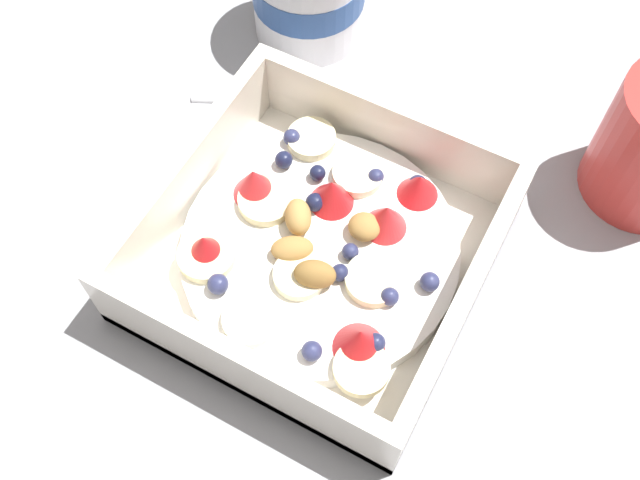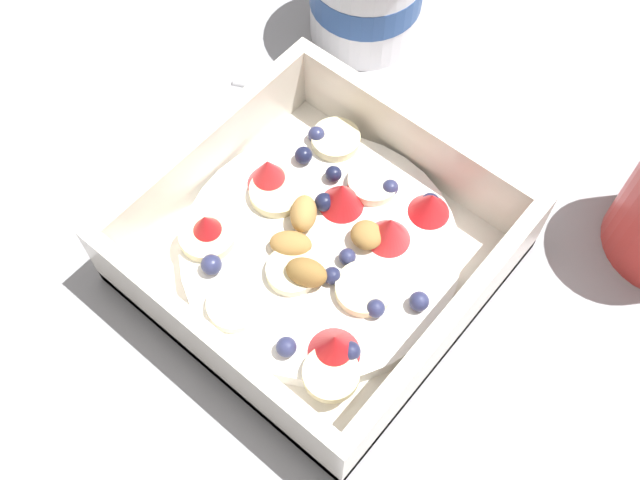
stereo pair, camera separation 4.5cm
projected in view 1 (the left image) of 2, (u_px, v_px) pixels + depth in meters
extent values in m
plane|color=#9E9EA3|center=(323.00, 285.00, 0.47)|extent=(2.40, 2.40, 0.00)
cube|color=white|center=(320.00, 259.00, 0.47)|extent=(0.20, 0.20, 0.01)
cube|color=white|center=(462.00, 307.00, 0.43)|extent=(0.20, 0.01, 0.06)
cube|color=white|center=(191.00, 180.00, 0.47)|extent=(0.20, 0.01, 0.06)
cube|color=white|center=(240.00, 370.00, 0.41)|extent=(0.01, 0.18, 0.06)
cube|color=white|center=(387.00, 132.00, 0.49)|extent=(0.01, 0.18, 0.06)
cylinder|color=white|center=(320.00, 250.00, 0.46)|extent=(0.17, 0.17, 0.01)
cylinder|color=beige|center=(374.00, 279.00, 0.44)|extent=(0.04, 0.04, 0.01)
cylinder|color=beige|center=(206.00, 256.00, 0.45)|extent=(0.05, 0.05, 0.01)
cylinder|color=beige|center=(266.00, 200.00, 0.47)|extent=(0.05, 0.05, 0.01)
cylinder|color=beige|center=(311.00, 139.00, 0.49)|extent=(0.04, 0.04, 0.01)
cylinder|color=#F7EFC6|center=(358.00, 174.00, 0.48)|extent=(0.03, 0.03, 0.01)
cylinder|color=#F7EFC6|center=(299.00, 275.00, 0.44)|extent=(0.04, 0.04, 0.01)
cylinder|color=#F7EFC6|center=(251.00, 320.00, 0.43)|extent=(0.05, 0.05, 0.01)
cylinder|color=beige|center=(361.00, 369.00, 0.42)|extent=(0.04, 0.04, 0.01)
cone|color=red|center=(386.00, 217.00, 0.45)|extent=(0.04, 0.04, 0.02)
cone|color=red|center=(332.00, 192.00, 0.46)|extent=(0.04, 0.04, 0.02)
cone|color=red|center=(254.00, 183.00, 0.47)|extent=(0.03, 0.03, 0.02)
cone|color=red|center=(419.00, 186.00, 0.47)|extent=(0.03, 0.03, 0.02)
cone|color=red|center=(360.00, 340.00, 0.42)|extent=(0.04, 0.04, 0.02)
cone|color=red|center=(205.00, 247.00, 0.44)|extent=(0.04, 0.04, 0.02)
sphere|color=navy|center=(312.00, 351.00, 0.42)|extent=(0.01, 0.01, 0.01)
sphere|color=#23284C|center=(418.00, 184.00, 0.47)|extent=(0.01, 0.01, 0.01)
sphere|color=navy|center=(370.00, 174.00, 0.48)|extent=(0.01, 0.01, 0.01)
sphere|color=#23284C|center=(343.00, 267.00, 0.44)|extent=(0.01, 0.01, 0.01)
sphere|color=navy|center=(218.00, 284.00, 0.44)|extent=(0.01, 0.01, 0.01)
sphere|color=navy|center=(393.00, 290.00, 0.44)|extent=(0.01, 0.01, 0.01)
sphere|color=#191E3D|center=(318.00, 173.00, 0.48)|extent=(0.01, 0.01, 0.01)
sphere|color=#23284C|center=(291.00, 248.00, 0.45)|extent=(0.01, 0.01, 0.01)
sphere|color=#23284C|center=(376.00, 343.00, 0.42)|extent=(0.01, 0.01, 0.01)
sphere|color=#191E3D|center=(284.00, 160.00, 0.48)|extent=(0.01, 0.01, 0.01)
sphere|color=navy|center=(430.00, 282.00, 0.44)|extent=(0.01, 0.01, 0.01)
sphere|color=navy|center=(292.00, 137.00, 0.49)|extent=(0.01, 0.01, 0.01)
sphere|color=navy|center=(350.00, 252.00, 0.45)|extent=(0.01, 0.01, 0.01)
sphere|color=#191E3D|center=(315.00, 202.00, 0.47)|extent=(0.01, 0.01, 0.01)
ellipsoid|color=tan|center=(298.00, 217.00, 0.46)|extent=(0.03, 0.03, 0.02)
ellipsoid|color=#AD7F42|center=(364.00, 227.00, 0.46)|extent=(0.02, 0.02, 0.01)
ellipsoid|color=#AD7F42|center=(289.00, 254.00, 0.45)|extent=(0.03, 0.03, 0.01)
ellipsoid|color=olive|center=(309.00, 272.00, 0.44)|extent=(0.02, 0.03, 0.02)
ellipsoid|color=silver|center=(396.00, 102.00, 0.54)|extent=(0.05, 0.06, 0.01)
cylinder|color=silver|center=(277.00, 99.00, 0.54)|extent=(0.06, 0.12, 0.01)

